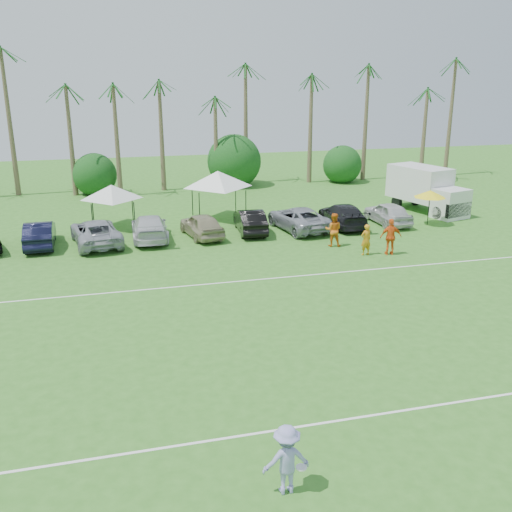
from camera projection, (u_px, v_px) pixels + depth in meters
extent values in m
plane|color=#337121|center=(335.00, 471.00, 14.20)|extent=(120.00, 120.00, 0.00)
cube|color=white|center=(308.00, 425.00, 16.04)|extent=(80.00, 0.10, 0.01)
cube|color=white|center=(223.00, 283.00, 27.11)|extent=(80.00, 0.10, 0.01)
cone|color=brown|center=(12.00, 134.00, 44.87)|extent=(0.44, 0.44, 10.00)
cone|color=brown|center=(65.00, 127.00, 45.68)|extent=(0.44, 0.44, 11.00)
cone|color=brown|center=(117.00, 144.00, 47.09)|extent=(0.44, 0.44, 8.00)
cone|color=brown|center=(166.00, 137.00, 47.90)|extent=(0.44, 0.44, 9.00)
cone|color=brown|center=(212.00, 130.00, 48.71)|extent=(0.44, 0.44, 10.00)
cone|color=brown|center=(258.00, 123.00, 49.52)|extent=(0.44, 0.44, 11.00)
cone|color=brown|center=(311.00, 139.00, 51.17)|extent=(0.44, 0.44, 8.00)
cone|color=brown|center=(363.00, 132.00, 52.22)|extent=(0.44, 0.44, 9.00)
cone|color=brown|center=(413.00, 125.00, 53.27)|extent=(0.44, 0.44, 10.00)
cone|color=brown|center=(451.00, 119.00, 54.08)|extent=(0.44, 0.44, 11.00)
cylinder|color=brown|center=(96.00, 183.00, 48.53)|extent=(0.30, 0.30, 1.40)
sphere|color=#124217|center=(95.00, 170.00, 48.20)|extent=(4.00, 4.00, 4.00)
cylinder|color=brown|center=(233.00, 177.00, 51.41)|extent=(0.30, 0.30, 1.40)
sphere|color=#124217|center=(233.00, 165.00, 51.08)|extent=(4.00, 4.00, 4.00)
cylinder|color=brown|center=(337.00, 172.00, 53.81)|extent=(0.30, 0.30, 1.40)
sphere|color=#124217|center=(337.00, 161.00, 53.48)|extent=(4.00, 4.00, 4.00)
imported|color=orange|center=(366.00, 240.00, 31.11)|extent=(0.69, 0.51, 1.73)
imported|color=orange|center=(333.00, 230.00, 32.71)|extent=(1.15, 1.04, 1.94)
imported|color=orange|center=(391.00, 237.00, 31.13)|extent=(1.25, 0.70, 2.01)
cube|color=silver|center=(419.00, 183.00, 41.48)|extent=(3.47, 4.89, 2.40)
cube|color=silver|center=(451.00, 204.00, 39.23)|extent=(2.58, 2.24, 2.01)
cube|color=black|center=(459.00, 210.00, 38.72)|extent=(2.20, 0.86, 0.96)
cube|color=#E5590C|center=(431.00, 187.00, 42.18)|extent=(0.42, 1.49, 0.86)
cylinder|color=black|center=(438.00, 213.00, 39.11)|extent=(0.50, 0.91, 0.86)
cylinder|color=black|center=(457.00, 210.00, 40.02)|extent=(0.50, 0.91, 0.86)
cylinder|color=black|center=(397.00, 202.00, 42.44)|extent=(0.50, 0.91, 0.86)
cylinder|color=black|center=(416.00, 199.00, 43.35)|extent=(0.50, 0.91, 0.86)
cylinder|color=black|center=(92.00, 219.00, 35.38)|extent=(0.06, 0.06, 1.85)
cylinder|color=black|center=(135.00, 216.00, 35.99)|extent=(0.06, 0.06, 1.85)
cylinder|color=black|center=(93.00, 210.00, 37.75)|extent=(0.06, 0.06, 1.85)
cylinder|color=black|center=(132.00, 208.00, 38.37)|extent=(0.06, 0.06, 1.85)
pyramid|color=silver|center=(111.00, 185.00, 36.31)|extent=(4.00, 4.00, 0.93)
cylinder|color=black|center=(199.00, 209.00, 37.09)|extent=(0.06, 0.06, 2.21)
cylinder|color=black|center=(246.00, 207.00, 37.84)|extent=(0.06, 0.06, 2.21)
cylinder|color=black|center=(192.00, 200.00, 39.96)|extent=(0.06, 0.06, 2.21)
cylinder|color=black|center=(236.00, 198.00, 40.71)|extent=(0.06, 0.06, 2.21)
pyramid|color=white|center=(218.00, 171.00, 38.23)|extent=(4.77, 4.77, 1.10)
cylinder|color=black|center=(429.00, 209.00, 37.35)|extent=(0.05, 0.05, 2.08)
cone|color=yellow|center=(430.00, 194.00, 37.04)|extent=(2.08, 2.08, 0.47)
imported|color=#9393D0|center=(286.00, 460.00, 13.26)|extent=(1.14, 0.66, 1.75)
cylinder|color=white|center=(301.00, 467.00, 13.30)|extent=(0.27, 0.27, 0.03)
imported|color=black|center=(40.00, 234.00, 32.69)|extent=(1.72, 4.53, 1.48)
imported|color=#9D9FA9|center=(96.00, 232.00, 33.07)|extent=(3.25, 5.63, 1.48)
imported|color=silver|center=(150.00, 227.00, 34.13)|extent=(2.22, 5.14, 1.48)
imported|color=tan|center=(202.00, 225.00, 34.66)|extent=(2.47, 4.57, 1.48)
imported|color=black|center=(250.00, 221.00, 35.67)|extent=(1.91, 4.59, 1.48)
imported|color=#91959E|center=(298.00, 218.00, 36.27)|extent=(3.25, 5.63, 1.48)
imported|color=black|center=(343.00, 215.00, 37.16)|extent=(2.33, 5.19, 1.48)
imported|color=silver|center=(388.00, 213.00, 37.70)|extent=(1.86, 4.38, 1.48)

